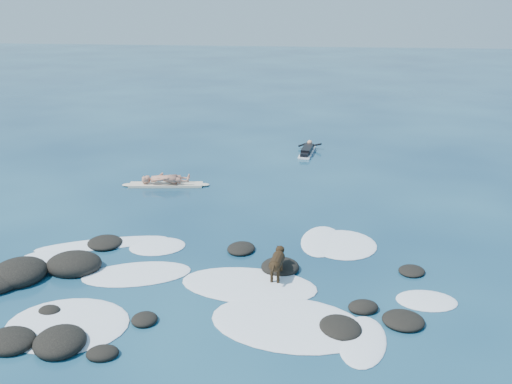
# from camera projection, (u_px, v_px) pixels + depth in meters

# --- Properties ---
(ground) EXTENTS (160.00, 160.00, 0.00)m
(ground) POSITION_uv_depth(u_px,v_px,m) (183.00, 267.00, 15.57)
(ground) COLOR #0A2642
(ground) RESTS_ON ground
(reef_rocks) EXTENTS (12.69, 6.65, 0.63)m
(reef_rocks) POSITION_uv_depth(u_px,v_px,m) (89.00, 284.00, 14.35)
(reef_rocks) COLOR black
(reef_rocks) RESTS_ON ground
(breaking_foam) EXTENTS (13.26, 8.00, 0.12)m
(breaking_foam) POSITION_uv_depth(u_px,v_px,m) (204.00, 284.00, 14.60)
(breaking_foam) COLOR white
(breaking_foam) RESTS_ON ground
(standing_surfer_rig) EXTENTS (3.44, 1.02, 1.96)m
(standing_surfer_rig) POSITION_uv_depth(u_px,v_px,m) (165.00, 167.00, 22.12)
(standing_surfer_rig) COLOR beige
(standing_surfer_rig) RESTS_ON ground
(paddling_surfer_rig) EXTENTS (1.17, 2.63, 0.45)m
(paddling_surfer_rig) POSITION_uv_depth(u_px,v_px,m) (307.00, 150.00, 27.11)
(paddling_surfer_rig) COLOR white
(paddling_surfer_rig) RESTS_ON ground
(dog) EXTENTS (0.38, 1.28, 0.81)m
(dog) POSITION_uv_depth(u_px,v_px,m) (277.00, 261.00, 14.69)
(dog) COLOR black
(dog) RESTS_ON ground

